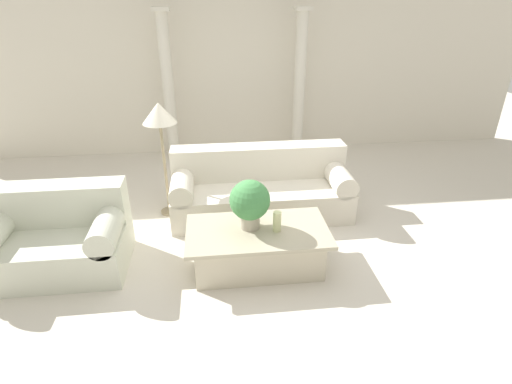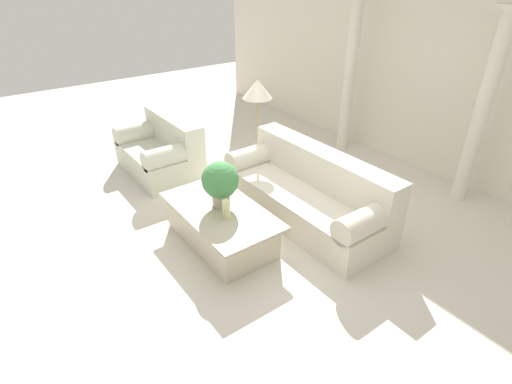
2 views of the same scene
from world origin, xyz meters
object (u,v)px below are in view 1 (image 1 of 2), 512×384
Objects in this scene: floor_lamp at (160,119)px; coffee_table at (258,247)px; sofa_long at (261,188)px; loveseat at (57,237)px; potted_plant at (250,202)px.

coffee_table is at bearing -51.06° from floor_lamp.
floor_lamp reaches higher than coffee_table.
sofa_long is 2.38m from loveseat.
loveseat is 2.67× the size of potted_plant.
potted_plant is (-0.07, 0.06, 0.50)m from coffee_table.
sofa_long is 1.54× the size of floor_lamp.
loveseat is 0.95× the size of coffee_table.
loveseat is (-2.20, -0.90, 0.01)m from sofa_long.
coffee_table is 1.00× the size of floor_lamp.
sofa_long is at bearing 81.29° from coffee_table.
potted_plant is (-0.24, -1.08, 0.39)m from sofa_long.
floor_lamp is at bearing 174.99° from sofa_long.
potted_plant is at bearing -102.79° from sofa_long.
potted_plant is at bearing -5.33° from loveseat.
sofa_long is 1.16m from coffee_table.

